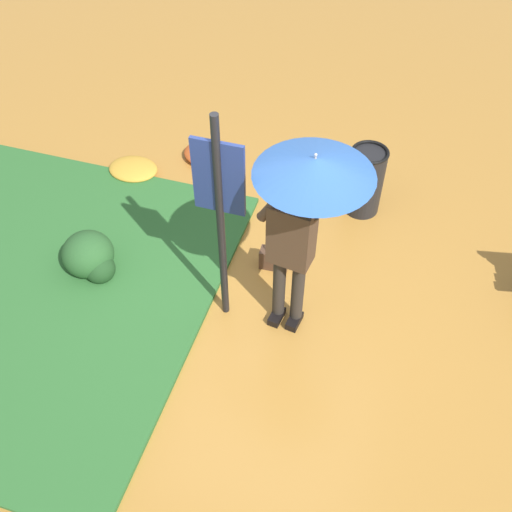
% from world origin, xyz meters
% --- Properties ---
extents(ground_plane, '(18.00, 18.00, 0.00)m').
position_xyz_m(ground_plane, '(0.00, 0.00, 0.00)').
color(ground_plane, '#B27A33').
extents(person_with_umbrella, '(0.96, 0.96, 2.04)m').
position_xyz_m(person_with_umbrella, '(0.22, 0.01, 1.55)').
color(person_with_umbrella, '#2D2823').
rests_on(person_with_umbrella, ground_plane).
extents(info_sign_post, '(0.44, 0.07, 2.30)m').
position_xyz_m(info_sign_post, '(-0.47, -0.08, 1.44)').
color(info_sign_post, black).
rests_on(info_sign_post, ground_plane).
extents(handbag, '(0.31, 0.16, 0.37)m').
position_xyz_m(handbag, '(-0.17, 0.61, 0.13)').
color(handbag, '#4C3323').
rests_on(handbag, ground_plane).
extents(trash_bin, '(0.42, 0.42, 0.83)m').
position_xyz_m(trash_bin, '(0.55, 1.80, 0.42)').
color(trash_bin, black).
rests_on(trash_bin, ground_plane).
extents(shrub_cluster, '(0.59, 0.53, 0.48)m').
position_xyz_m(shrub_cluster, '(-1.97, -0.02, 0.22)').
color(shrub_cluster, '#285628').
rests_on(shrub_cluster, ground_plane).
extents(leaf_pile_near_person, '(0.68, 0.55, 0.15)m').
position_xyz_m(leaf_pile_near_person, '(-1.46, 2.15, 0.08)').
color(leaf_pile_near_person, '#B74C1E').
rests_on(leaf_pile_near_person, ground_plane).
extents(leaf_pile_by_bench, '(0.61, 0.49, 0.13)m').
position_xyz_m(leaf_pile_by_bench, '(0.11, 2.30, 0.07)').
color(leaf_pile_by_bench, gold).
rests_on(leaf_pile_by_bench, ground_plane).
extents(leaf_pile_far_path, '(0.62, 0.49, 0.14)m').
position_xyz_m(leaf_pile_far_path, '(-2.27, 1.59, 0.07)').
color(leaf_pile_far_path, gold).
rests_on(leaf_pile_far_path, ground_plane).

